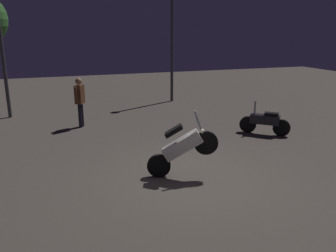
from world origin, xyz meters
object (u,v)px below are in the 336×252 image
object	(u,v)px
streetlamp_far	(172,27)
motorcycle_black_parked_left	(265,122)
streetlamp_near	(1,38)
motorcycle_white_foreground	(182,147)
person_rider_beside	(80,98)

from	to	relation	value
streetlamp_far	motorcycle_black_parked_left	bearing A→B (deg)	-81.02
streetlamp_near	streetlamp_far	distance (m)	7.31
motorcycle_black_parked_left	streetlamp_far	size ratio (longest dim) A/B	0.23
motorcycle_black_parked_left	streetlamp_far	distance (m)	7.09
motorcycle_black_parked_left	streetlamp_near	distance (m)	10.18
motorcycle_white_foreground	motorcycle_black_parked_left	xyz separation A→B (m)	(3.90, 2.34, -0.31)
motorcycle_white_foreground	motorcycle_black_parked_left	distance (m)	4.56
motorcycle_black_parked_left	streetlamp_near	bearing A→B (deg)	9.12
motorcycle_black_parked_left	streetlamp_far	xyz separation A→B (m)	(-1.00, 6.31, 3.08)
motorcycle_black_parked_left	streetlamp_near	xyz separation A→B (m)	(-8.23, 5.38, 2.63)
streetlamp_far	motorcycle_white_foreground	bearing A→B (deg)	-108.54
motorcycle_white_foreground	streetlamp_far	world-z (taller)	streetlamp_far
motorcycle_white_foreground	streetlamp_far	xyz separation A→B (m)	(2.90, 8.66, 2.77)
motorcycle_white_foreground	person_rider_beside	world-z (taller)	person_rider_beside
motorcycle_black_parked_left	streetlamp_far	bearing A→B (deg)	-38.71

